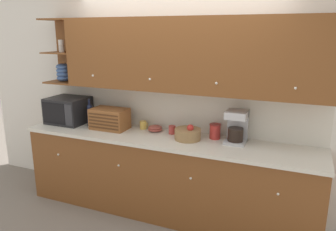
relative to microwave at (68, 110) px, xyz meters
The scene contains 14 objects.
ground_plane 1.80m from the microwave, ahead, with size 24.00×24.00×0.00m, color slate.
wall_back 1.44m from the microwave, 10.99° to the left, with size 5.80×0.06×2.60m.
counter_unit 1.54m from the microwave, ahead, with size 3.42×0.65×0.94m.
backsplash_panel 1.42m from the microwave, ahead, with size 3.40×0.01×0.51m.
upper_cabinets 1.73m from the microwave, ahead, with size 3.40×0.36×0.80m.
microwave is the anchor object (origin of this frame).
wine_bottle 0.35m from the microwave, ahead, with size 0.07×0.07×0.34m.
bread_box 0.65m from the microwave, ahead, with size 0.44×0.28×0.25m.
mug_blue_second 1.04m from the microwave, ahead, with size 0.09×0.08×0.10m.
bowl_stack_on_counter 1.21m from the microwave, ahead, with size 0.17×0.17×0.07m.
mug 1.44m from the microwave, ahead, with size 0.09×0.08×0.09m.
fruit_basket 1.67m from the microwave, ahead, with size 0.29×0.29×0.18m.
storage_canister 1.94m from the microwave, ahead, with size 0.12×0.12×0.17m.
coffee_maker 2.18m from the microwave, ahead, with size 0.22×0.24×0.35m.
Camera 1 is at (1.41, -3.54, 2.10)m, focal length 35.00 mm.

